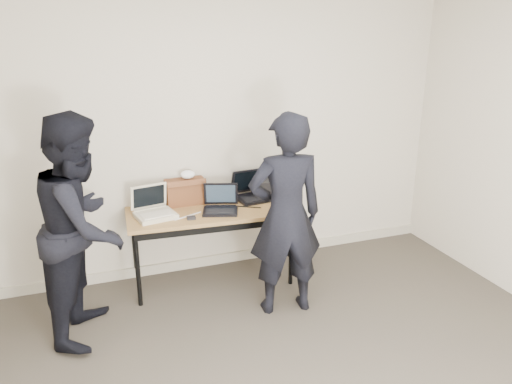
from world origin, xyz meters
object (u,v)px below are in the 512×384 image
laptop_center (221,205)px  laptop_right (253,192)px  person_typist (286,216)px  equipment_box (268,187)px  person_observer (82,227)px  leather_satchel (185,191)px  desk (211,216)px  laptop_beige (154,211)px

laptop_center → laptop_right: size_ratio=0.97×
laptop_center → person_typist: (0.37, -0.62, 0.07)m
equipment_box → person_observer: 1.84m
leather_satchel → desk: bearing=-53.4°
person_typist → person_observer: bearing=-3.3°
laptop_right → person_observer: size_ratio=0.23×
equipment_box → person_observer: bearing=-160.6°
equipment_box → person_typist: person_typist is taller
desk → laptop_center: bearing=-25.5°
leather_satchel → person_typist: (0.63, -0.89, 0.00)m
laptop_center → equipment_box: laptop_center is taller
person_typist → person_observer: 1.57m
laptop_beige → leather_satchel: 0.40m
equipment_box → person_observer: size_ratio=0.17×
desk → person_observer: (-1.10, -0.42, 0.21)m
laptop_center → laptop_right: bearing=48.4°
person_observer → leather_satchel: bearing=-37.0°
equipment_box → laptop_center: bearing=-156.7°
laptop_right → equipment_box: bearing=-1.9°
person_typist → desk: bearing=-50.3°
laptop_center → equipment_box: 0.60m
laptop_center → person_observer: size_ratio=0.22×
person_observer → laptop_right: bearing=-51.2°
leather_satchel → person_typist: person_typist is taller
leather_satchel → person_observer: bearing=-146.6°
laptop_center → desk: bearing=169.3°
laptop_beige → laptop_center: size_ratio=0.98×
equipment_box → person_typist: size_ratio=0.17×
laptop_center → leather_satchel: bearing=152.2°
laptop_right → laptop_beige: bearing=-177.1°
laptop_beige → laptop_center: laptop_beige is taller
laptop_right → person_observer: 1.69m
laptop_beige → leather_satchel: size_ratio=1.04×
person_typist → laptop_beige: bearing=-29.7°
laptop_beige → desk: bearing=-12.6°
laptop_right → leather_satchel: (-0.65, 0.05, 0.07)m
leather_satchel → person_observer: 1.13m
desk → laptop_center: size_ratio=3.99×
desk → laptop_beige: bearing=-177.8°
desk → equipment_box: 0.67m
laptop_right → desk: bearing=-165.8°
desk → laptop_right: bearing=24.7°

